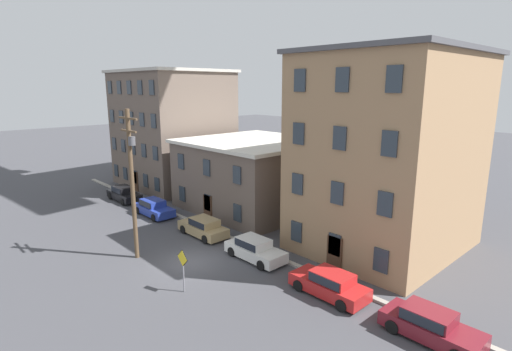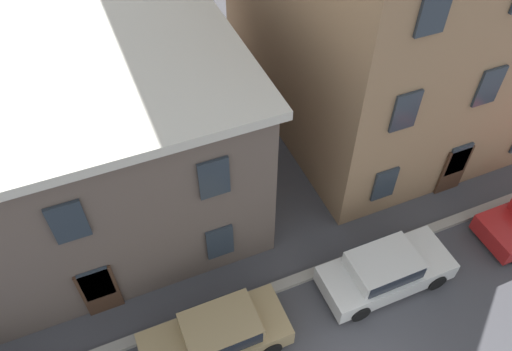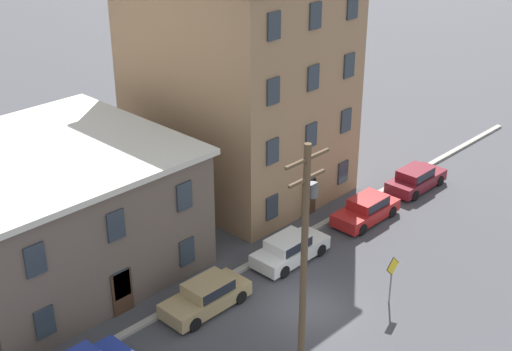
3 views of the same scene
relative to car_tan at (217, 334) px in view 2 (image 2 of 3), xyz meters
The scene contains 4 objects.
kerb_strip 3.58m from the car_tan, 18.32° to the left, with size 56.00×0.36×0.16m, color #9E998E.
apartment_midblock 9.10m from the car_tan, 109.37° to the left, with size 12.35×11.81×6.45m.
car_tan is the anchor object (origin of this frame).
car_white 5.82m from the car_tan, ahead, with size 4.40×1.92×1.43m.
Camera 2 is at (-4.78, -3.05, 14.84)m, focal length 35.00 mm.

